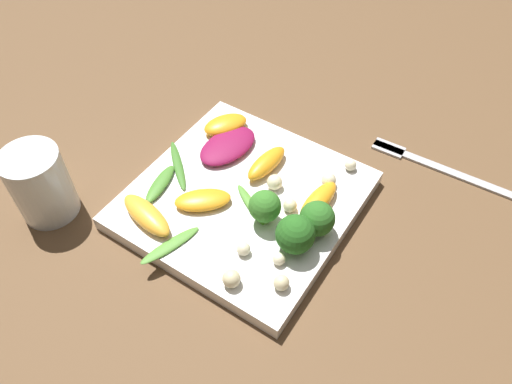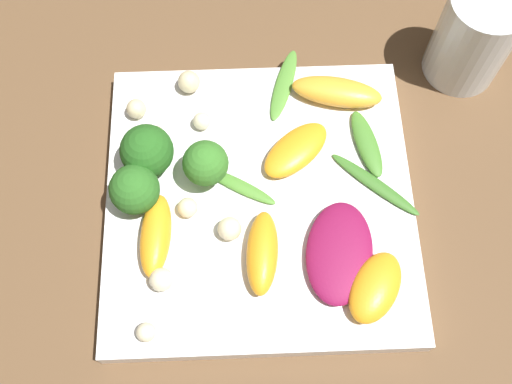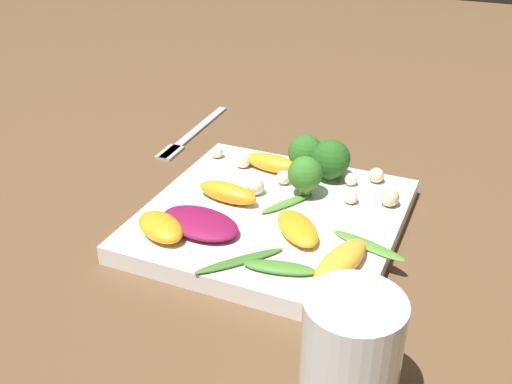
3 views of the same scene
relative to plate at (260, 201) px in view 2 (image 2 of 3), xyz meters
name	(u,v)px [view 2 (image 2 of 3)]	position (x,y,z in m)	size (l,w,h in m)	color
ground_plane	(259,206)	(0.00, 0.00, -0.01)	(2.40, 2.40, 0.00)	brown
plate	(260,201)	(0.00, 0.00, 0.00)	(0.24, 0.24, 0.02)	white
drinking_glass	(474,37)	(-0.13, 0.19, 0.03)	(0.07, 0.07, 0.09)	white
radicchio_leaf_0	(339,253)	(0.05, 0.06, 0.02)	(0.09, 0.06, 0.01)	maroon
orange_segment_0	(156,235)	(0.03, -0.08, 0.02)	(0.07, 0.03, 0.02)	orange
orange_segment_1	(337,92)	(-0.09, 0.07, 0.02)	(0.04, 0.08, 0.02)	#FCAD33
orange_segment_2	(296,150)	(-0.04, 0.03, 0.02)	(0.07, 0.07, 0.01)	orange
orange_segment_3	(256,253)	(0.05, 0.00, 0.02)	(0.07, 0.03, 0.02)	orange
orange_segment_4	(375,287)	(0.08, 0.08, 0.02)	(0.07, 0.06, 0.02)	orange
broccoli_floret_0	(135,192)	(0.00, -0.09, 0.03)	(0.04, 0.04, 0.04)	#7A9E51
broccoli_floret_1	(147,151)	(-0.03, -0.09, 0.03)	(0.04, 0.04, 0.05)	#7A9E51
broccoli_floret_2	(206,164)	(-0.02, -0.04, 0.03)	(0.04, 0.04, 0.04)	#84AD5B
arugula_sprig_0	(239,186)	(-0.01, -0.02, 0.01)	(0.04, 0.06, 0.00)	#518E33
arugula_sprig_1	(375,184)	(-0.01, 0.09, 0.01)	(0.06, 0.07, 0.00)	#3D7528
arugula_sprig_2	(367,143)	(-0.04, 0.09, 0.01)	(0.06, 0.03, 0.01)	#47842D
arugula_sprig_3	(284,85)	(-0.10, 0.02, 0.01)	(0.07, 0.04, 0.00)	#518E33
macadamia_nut_0	(230,229)	(0.03, -0.02, 0.02)	(0.02, 0.02, 0.02)	beige
macadamia_nut_1	(161,280)	(0.07, -0.07, 0.02)	(0.02, 0.02, 0.02)	beige
macadamia_nut_2	(189,82)	(-0.10, -0.06, 0.02)	(0.02, 0.02, 0.02)	beige
macadamia_nut_3	(202,121)	(-0.07, -0.05, 0.02)	(0.01, 0.01, 0.01)	beige
macadamia_nut_4	(156,134)	(-0.06, -0.08, 0.02)	(0.01, 0.01, 0.01)	beige
macadamia_nut_5	(136,109)	(-0.08, -0.10, 0.02)	(0.02, 0.02, 0.02)	beige
macadamia_nut_6	(188,208)	(0.01, -0.06, 0.02)	(0.02, 0.02, 0.02)	beige
macadamia_nut_7	(146,332)	(0.10, -0.08, 0.02)	(0.01, 0.01, 0.01)	beige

